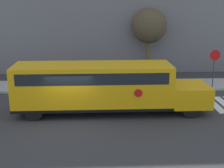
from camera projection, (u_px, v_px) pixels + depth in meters
name	position (u px, v px, depth m)	size (l,w,h in m)	color
ground_plane	(71.00, 119.00, 17.29)	(60.00, 60.00, 0.00)	#333335
sidewalk_strip	(77.00, 86.00, 23.53)	(44.00, 3.00, 0.15)	#9E9E99
school_bus	(101.00, 85.00, 17.86)	(11.12, 2.57, 2.86)	#EAA80F
stop_sign	(214.00, 63.00, 22.42)	(0.75, 0.10, 2.92)	#38383A
tree_near_sidewalk	(149.00, 26.00, 26.16)	(2.96, 2.96, 5.73)	brown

